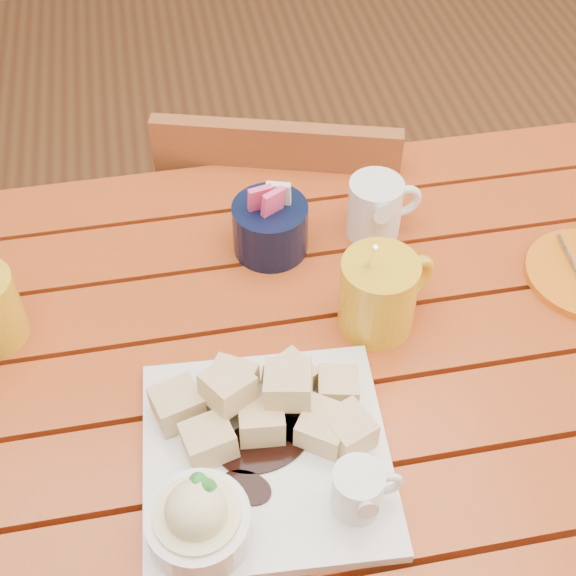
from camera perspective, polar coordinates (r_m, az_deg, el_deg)
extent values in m
cube|color=#914212|center=(0.90, 0.40, -17.30)|extent=(1.20, 0.11, 0.03)
cube|color=#914212|center=(0.95, -0.93, -11.18)|extent=(1.20, 0.11, 0.03)
cube|color=#914212|center=(1.02, -2.06, -5.76)|extent=(1.20, 0.11, 0.03)
cube|color=#914212|center=(1.09, -3.03, -1.01)|extent=(1.20, 0.11, 0.03)
cube|color=#914212|center=(1.17, -3.87, 3.12)|extent=(1.20, 0.11, 0.03)
cube|color=#914212|center=(1.25, -4.61, 6.72)|extent=(1.20, 0.11, 0.03)
cube|color=#914212|center=(1.30, -4.56, 5.37)|extent=(1.12, 0.04, 0.08)
cylinder|color=#914212|center=(1.65, 15.46, -0.92)|extent=(0.06, 0.06, 0.72)
cube|color=white|center=(0.92, -1.54, -11.88)|extent=(0.29, 0.29, 0.02)
cube|color=gold|center=(0.95, 0.17, -6.36)|extent=(0.07, 0.07, 0.04)
cube|color=gold|center=(0.94, -4.07, -6.85)|extent=(0.07, 0.07, 0.04)
cube|color=gold|center=(0.91, -1.91, -9.50)|extent=(0.05, 0.05, 0.04)
cube|color=gold|center=(0.90, -5.66, -10.73)|extent=(0.06, 0.06, 0.04)
cube|color=gold|center=(0.94, 3.57, -7.15)|extent=(0.06, 0.06, 0.04)
cube|color=gold|center=(0.90, -4.32, -7.08)|extent=(0.07, 0.07, 0.04)
cube|color=gold|center=(0.91, 2.55, -9.82)|extent=(0.07, 0.07, 0.04)
cube|color=gold|center=(0.93, -7.87, -8.21)|extent=(0.06, 0.06, 0.04)
cube|color=gold|center=(0.90, 0.02, -6.91)|extent=(0.06, 0.06, 0.04)
cube|color=gold|center=(0.91, 4.35, -10.01)|extent=(0.06, 0.06, 0.04)
cylinder|color=white|center=(0.85, -6.36, -16.44)|extent=(0.11, 0.11, 0.04)
cylinder|color=#FFF7BB|center=(0.84, -6.43, -16.09)|extent=(0.09, 0.09, 0.03)
sphere|color=#FFF7BB|center=(0.82, -6.55, -15.45)|extent=(0.06, 0.06, 0.06)
cone|color=#2E8D37|center=(0.80, -5.71, -13.96)|extent=(0.04, 0.04, 0.03)
cone|color=#2E8D37|center=(0.81, -6.55, -13.53)|extent=(0.03, 0.03, 0.03)
cylinder|color=white|center=(0.86, 4.96, -14.11)|extent=(0.05, 0.05, 0.06)
cylinder|color=black|center=(0.84, 5.07, -13.29)|extent=(0.04, 0.04, 0.01)
cone|color=white|center=(0.83, 5.53, -15.04)|extent=(0.02, 0.02, 0.03)
torus|color=white|center=(0.86, 7.04, -13.66)|extent=(0.04, 0.01, 0.04)
cylinder|color=gold|center=(1.01, 6.39, -0.49)|extent=(0.10, 0.10, 0.11)
cylinder|color=black|center=(0.98, 6.61, 1.29)|extent=(0.08, 0.08, 0.01)
torus|color=gold|center=(1.04, 8.86, 0.77)|extent=(0.07, 0.04, 0.07)
cylinder|color=silver|center=(0.99, 5.50, 1.31)|extent=(0.01, 0.07, 0.14)
cylinder|color=white|center=(1.14, 6.17, 5.65)|extent=(0.08, 0.08, 0.09)
cylinder|color=white|center=(1.11, 6.34, 7.20)|extent=(0.06, 0.06, 0.01)
cone|color=white|center=(1.09, 6.82, 5.56)|extent=(0.03, 0.03, 0.03)
torus|color=white|center=(1.15, 8.35, 5.98)|extent=(0.05, 0.02, 0.05)
cylinder|color=black|center=(1.11, -1.27, 4.31)|extent=(0.10, 0.10, 0.08)
cube|color=#F5427A|center=(1.08, -2.01, 6.21)|extent=(0.04, 0.02, 0.05)
cube|color=white|center=(1.08, -0.67, 6.53)|extent=(0.04, 0.02, 0.05)
cube|color=#F5427A|center=(1.07, -1.10, 5.93)|extent=(0.04, 0.03, 0.05)
cylinder|color=silver|center=(1.16, 19.67, 1.46)|extent=(0.01, 0.12, 0.01)
cube|color=brown|center=(1.64, -0.01, 3.15)|extent=(0.48, 0.48, 0.03)
cylinder|color=brown|center=(1.90, 5.51, 1.78)|extent=(0.03, 0.03, 0.39)
cylinder|color=brown|center=(1.92, -4.43, 2.52)|extent=(0.03, 0.03, 0.39)
cylinder|color=brown|center=(1.69, 5.06, -6.31)|extent=(0.03, 0.03, 0.39)
cylinder|color=brown|center=(1.71, -6.18, -5.35)|extent=(0.03, 0.03, 0.39)
cube|color=brown|center=(1.36, -0.79, 4.54)|extent=(0.38, 0.14, 0.41)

